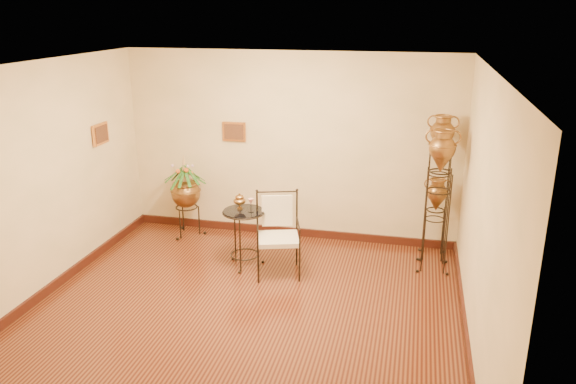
% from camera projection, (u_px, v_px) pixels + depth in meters
% --- Properties ---
extents(ground, '(5.00, 5.00, 0.00)m').
position_uv_depth(ground, '(241.00, 316.00, 6.45)').
color(ground, brown).
rests_on(ground, ground).
extents(room_shell, '(5.02, 5.02, 2.81)m').
position_uv_depth(room_shell, '(237.00, 171.00, 5.91)').
color(room_shell, beige).
rests_on(room_shell, ground).
extents(amphora_tall, '(0.48, 0.48, 2.05)m').
position_uv_depth(amphora_tall, '(438.00, 187.00, 7.65)').
color(amphora_tall, black).
rests_on(amphora_tall, ground).
extents(amphora_mid, '(0.46, 0.46, 1.94)m').
position_uv_depth(amphora_mid, '(438.00, 200.00, 7.33)').
color(amphora_mid, black).
rests_on(amphora_mid, ground).
extents(amphora_short, '(0.41, 0.41, 1.18)m').
position_uv_depth(amphora_short, '(435.00, 218.00, 7.79)').
color(amphora_short, black).
rests_on(amphora_short, ground).
extents(planter_urn, '(0.87, 0.87, 1.31)m').
position_uv_depth(planter_urn, '(186.00, 190.00, 8.54)').
color(planter_urn, black).
rests_on(planter_urn, ground).
extents(armchair, '(0.75, 0.72, 1.09)m').
position_uv_depth(armchair, '(278.00, 236.00, 7.30)').
color(armchair, black).
rests_on(armchair, ground).
extents(side_table, '(0.73, 0.73, 1.01)m').
position_uv_depth(side_table, '(244.00, 237.00, 7.57)').
color(side_table, black).
rests_on(side_table, ground).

